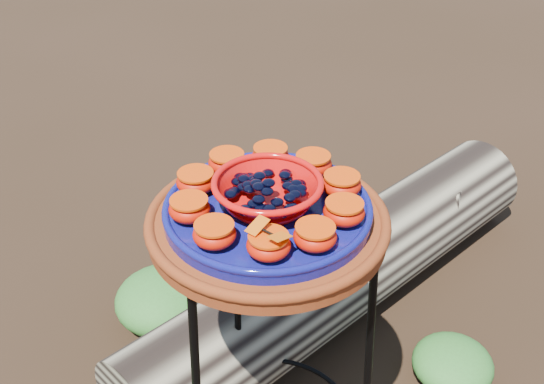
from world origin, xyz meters
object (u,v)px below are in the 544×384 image
object	(u,v)px
plant_stand	(268,366)
red_bowl	(267,194)
cobalt_plate	(268,211)
driftwood_log	(342,271)
terracotta_saucer	(268,225)

from	to	relation	value
plant_stand	red_bowl	bearing A→B (deg)	0.00
cobalt_plate	driftwood_log	distance (m)	0.85
plant_stand	red_bowl	size ratio (longest dim) A/B	3.80
terracotta_saucer	cobalt_plate	bearing A→B (deg)	0.00
red_bowl	driftwood_log	world-z (taller)	red_bowl
cobalt_plate	red_bowl	xyz separation A→B (m)	(0.00, 0.00, 0.04)
red_bowl	cobalt_plate	bearing A→B (deg)	0.00
driftwood_log	red_bowl	bearing A→B (deg)	-131.78
terracotta_saucer	red_bowl	world-z (taller)	red_bowl
terracotta_saucer	driftwood_log	world-z (taller)	terracotta_saucer
cobalt_plate	plant_stand	bearing A→B (deg)	0.00
cobalt_plate	terracotta_saucer	bearing A→B (deg)	0.00
red_bowl	driftwood_log	distance (m)	0.88
cobalt_plate	red_bowl	world-z (taller)	red_bowl
red_bowl	driftwood_log	xyz separation A→B (m)	(0.40, 0.44, -0.64)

